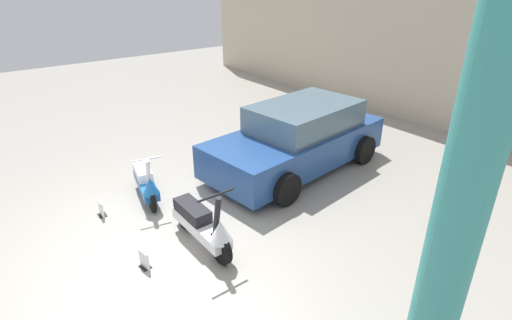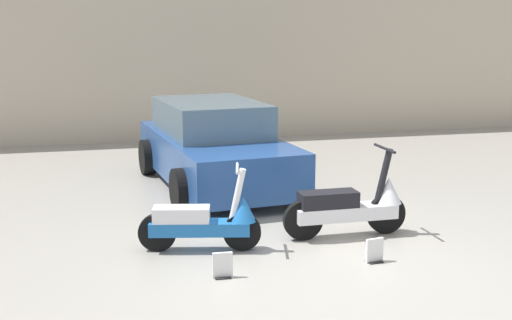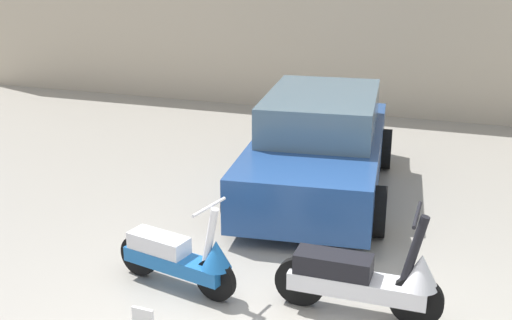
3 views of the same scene
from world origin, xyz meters
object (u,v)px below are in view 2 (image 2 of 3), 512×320
object	(u,v)px
scooter_front_left	(205,221)
scooter_front_right	(351,205)
placard_near_left_scooter	(223,267)
placard_near_right_scooter	(374,252)
car_rear_left	(214,146)

from	to	relation	value
scooter_front_left	scooter_front_right	distance (m)	1.76
placard_near_left_scooter	placard_near_right_scooter	xyz separation A→B (m)	(1.64, 0.04, 0.00)
placard_near_left_scooter	placard_near_right_scooter	distance (m)	1.64
scooter_front_left	placard_near_left_scooter	distance (m)	0.85
scooter_front_right	car_rear_left	world-z (taller)	car_rear_left
scooter_front_left	car_rear_left	size ratio (longest dim) A/B	0.33
placard_near_left_scooter	placard_near_right_scooter	size ratio (longest dim) A/B	1.00
car_rear_left	placard_near_left_scooter	size ratio (longest dim) A/B	15.45
placard_near_right_scooter	scooter_front_right	bearing A→B (deg)	84.46
car_rear_left	placard_near_left_scooter	distance (m)	3.89
placard_near_left_scooter	car_rear_left	bearing A→B (deg)	81.02
placard_near_left_scooter	scooter_front_left	bearing A→B (deg)	92.43
scooter_front_right	car_rear_left	size ratio (longest dim) A/B	0.38
placard_near_right_scooter	car_rear_left	bearing A→B (deg)	105.38
car_rear_left	placard_near_right_scooter	xyz separation A→B (m)	(1.04, -3.77, -0.51)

